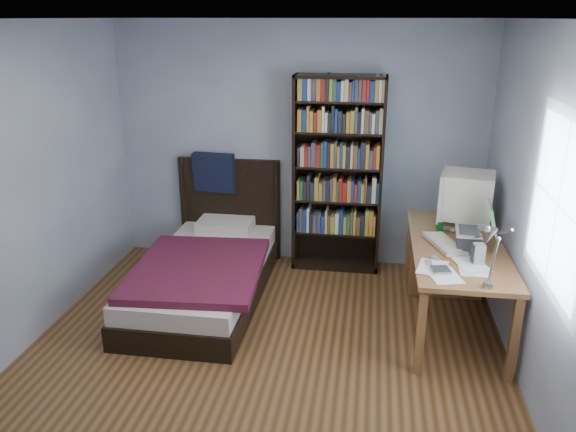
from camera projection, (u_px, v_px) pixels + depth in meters
The scene contains 14 objects.
room at pixel (260, 212), 3.83m from camera, with size 4.20×4.24×2.50m.
desk at pixel (448, 256), 5.20m from camera, with size 0.75×1.70×0.73m.
crt_monitor at pixel (465, 196), 4.94m from camera, with size 0.52×0.48×0.51m.
laptop at pixel (473, 237), 4.52m from camera, with size 0.34×0.34×0.39m.
desk_lamp at pixel (487, 242), 3.42m from camera, with size 0.23×0.51×0.61m.
keyboard at pixel (444, 244), 4.62m from camera, with size 0.19×0.48×0.03m, color #BCB49C.
speaker at pixel (478, 254), 4.26m from camera, with size 0.08×0.08×0.16m, color gray.
soda_can at pixel (440, 227), 4.88m from camera, with size 0.06×0.06×0.11m, color black.
mouse at pixel (453, 229), 4.94m from camera, with size 0.06×0.10×0.04m, color silver.
phone_silver at pixel (436, 258), 4.36m from camera, with size 0.04×0.09×0.02m, color #BABABF.
phone_grey at pixel (429, 262), 4.28m from camera, with size 0.05×0.09×0.02m, color gray.
external_drive at pixel (441, 270), 4.14m from camera, with size 0.13×0.13×0.03m, color gray.
bookshelf at pixel (338, 175), 5.66m from camera, with size 0.90×0.30×1.99m.
bed at pixel (207, 269), 5.32m from camera, with size 1.19×2.13×1.16m.
Camera 1 is at (0.77, -3.54, 2.51)m, focal length 35.00 mm.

